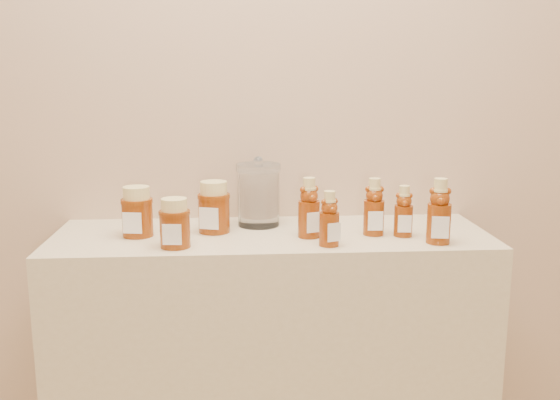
{
  "coord_description": "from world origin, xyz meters",
  "views": [
    {
      "loc": [
        -0.09,
        -0.12,
        1.34
      ],
      "look_at": [
        0.02,
        1.52,
        1.0
      ],
      "focal_mm": 40.0,
      "sensor_mm": 36.0,
      "label": 1
    }
  ],
  "objects_px": {
    "bear_bottle_front_left": "(329,215)",
    "honey_jar_left": "(137,211)",
    "display_table": "(272,383)",
    "bear_bottle_back_left": "(309,204)",
    "glass_canister": "(259,192)"
  },
  "relations": [
    {
      "from": "display_table",
      "to": "bear_bottle_back_left",
      "type": "xyz_separation_m",
      "value": [
        0.1,
        -0.04,
        0.54
      ]
    },
    {
      "from": "bear_bottle_back_left",
      "to": "bear_bottle_front_left",
      "type": "height_order",
      "value": "bear_bottle_back_left"
    },
    {
      "from": "display_table",
      "to": "glass_canister",
      "type": "bearing_deg",
      "value": 108.54
    },
    {
      "from": "honey_jar_left",
      "to": "glass_canister",
      "type": "bearing_deg",
      "value": 27.0
    },
    {
      "from": "display_table",
      "to": "bear_bottle_back_left",
      "type": "bearing_deg",
      "value": -24.54
    },
    {
      "from": "display_table",
      "to": "bear_bottle_back_left",
      "type": "height_order",
      "value": "bear_bottle_back_left"
    },
    {
      "from": "honey_jar_left",
      "to": "glass_canister",
      "type": "height_order",
      "value": "glass_canister"
    },
    {
      "from": "display_table",
      "to": "bear_bottle_front_left",
      "type": "height_order",
      "value": "bear_bottle_front_left"
    },
    {
      "from": "display_table",
      "to": "bear_bottle_front_left",
      "type": "xyz_separation_m",
      "value": [
        0.14,
        -0.13,
        0.53
      ]
    },
    {
      "from": "bear_bottle_front_left",
      "to": "glass_canister",
      "type": "height_order",
      "value": "glass_canister"
    },
    {
      "from": "bear_bottle_front_left",
      "to": "honey_jar_left",
      "type": "bearing_deg",
      "value": 145.29
    },
    {
      "from": "bear_bottle_front_left",
      "to": "honey_jar_left",
      "type": "distance_m",
      "value": 0.52
    },
    {
      "from": "bear_bottle_back_left",
      "to": "bear_bottle_front_left",
      "type": "relative_size",
      "value": 1.14
    },
    {
      "from": "bear_bottle_back_left",
      "to": "glass_canister",
      "type": "height_order",
      "value": "glass_canister"
    },
    {
      "from": "bear_bottle_back_left",
      "to": "honey_jar_left",
      "type": "xyz_separation_m",
      "value": [
        -0.46,
        0.04,
        -0.02
      ]
    }
  ]
}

